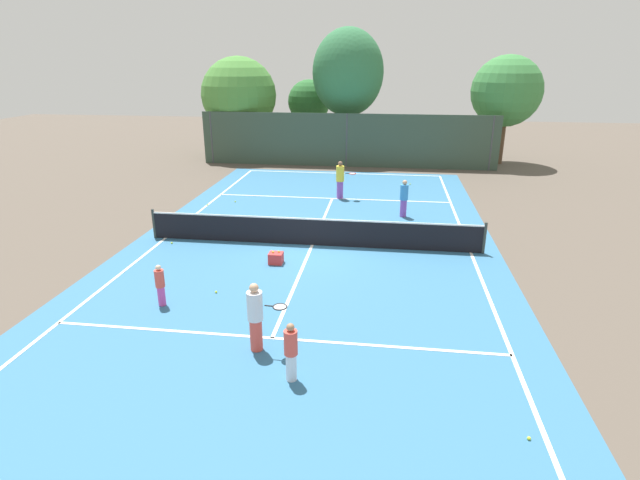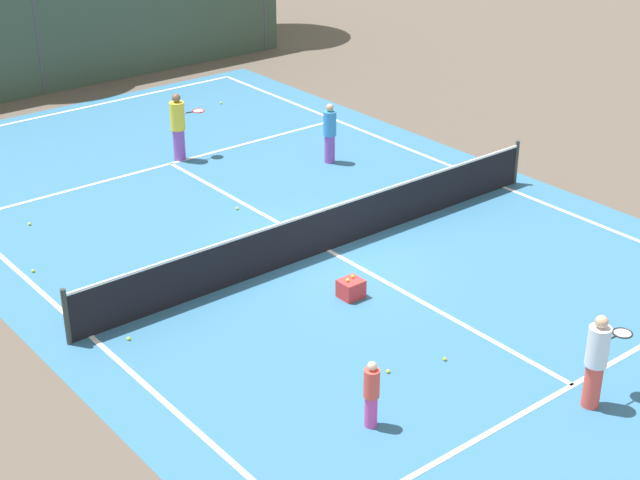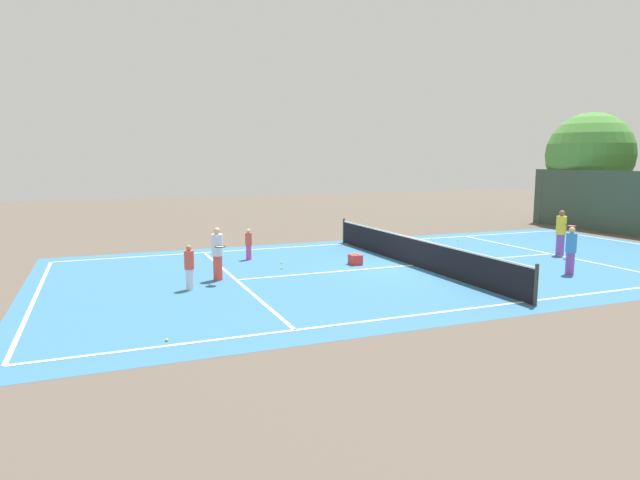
# 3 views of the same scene
# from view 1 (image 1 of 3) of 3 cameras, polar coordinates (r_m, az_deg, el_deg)

# --- Properties ---
(ground_plane) EXTENTS (80.00, 80.00, 0.00)m
(ground_plane) POSITION_cam_1_polar(r_m,az_deg,el_deg) (17.90, -0.88, -0.58)
(ground_plane) COLOR brown
(court_surface) EXTENTS (13.00, 25.00, 0.01)m
(court_surface) POSITION_cam_1_polar(r_m,az_deg,el_deg) (17.89, -0.88, -0.58)
(court_surface) COLOR teal
(court_surface) RESTS_ON ground_plane
(tennis_net) EXTENTS (11.90, 0.10, 1.10)m
(tennis_net) POSITION_cam_1_polar(r_m,az_deg,el_deg) (17.72, -0.89, 0.96)
(tennis_net) COLOR #333833
(tennis_net) RESTS_ON ground_plane
(perimeter_fence) EXTENTS (18.00, 0.12, 3.20)m
(perimeter_fence) POSITION_cam_1_polar(r_m,az_deg,el_deg) (31.03, 3.04, 11.23)
(perimeter_fence) COLOR #384C3D
(perimeter_fence) RESTS_ON ground_plane
(tree_0) EXTENTS (4.86, 4.86, 6.46)m
(tree_0) POSITION_cam_1_polar(r_m,az_deg,el_deg) (34.37, -9.21, 15.92)
(tree_0) COLOR brown
(tree_0) RESTS_ON ground_plane
(tree_1) EXTENTS (4.24, 4.24, 6.54)m
(tree_1) POSITION_cam_1_polar(r_m,az_deg,el_deg) (33.66, 20.42, 15.53)
(tree_1) COLOR brown
(tree_1) RESTS_ON ground_plane
(tree_2) EXTENTS (4.44, 4.13, 8.13)m
(tree_2) POSITION_cam_1_polar(r_m,az_deg,el_deg) (33.04, 3.19, 18.47)
(tree_2) COLOR brown
(tree_2) RESTS_ON ground_plane
(tree_3) EXTENTS (2.95, 2.95, 4.94)m
(tree_3) POSITION_cam_1_polar(r_m,az_deg,el_deg) (36.33, -1.25, 15.41)
(tree_3) COLOR brown
(tree_3) RESTS_ON ground_plane
(player_0) EXTENTS (0.33, 0.33, 1.57)m
(player_0) POSITION_cam_1_polar(r_m,az_deg,el_deg) (21.24, 9.51, 4.73)
(player_0) COLOR purple
(player_0) RESTS_ON ground_plane
(player_1) EXTENTS (0.28, 0.28, 1.31)m
(player_1) POSITION_cam_1_polar(r_m,az_deg,el_deg) (10.44, -3.32, -12.52)
(player_1) COLOR silver
(player_1) RESTS_ON ground_plane
(player_2) EXTENTS (0.93, 0.38, 1.65)m
(player_2) POSITION_cam_1_polar(r_m,az_deg,el_deg) (11.41, -7.30, -8.58)
(player_2) COLOR #E54C3F
(player_2) RESTS_ON ground_plane
(player_3) EXTENTS (0.96, 0.46, 1.78)m
(player_3) POSITION_cam_1_polar(r_m,az_deg,el_deg) (23.79, 2.32, 6.90)
(player_3) COLOR purple
(player_3) RESTS_ON ground_plane
(player_4) EXTENTS (0.25, 0.25, 1.17)m
(player_4) POSITION_cam_1_polar(r_m,az_deg,el_deg) (14.05, -17.70, -4.87)
(player_4) COLOR #D14799
(player_4) RESTS_ON ground_plane
(ball_crate) EXTENTS (0.45, 0.40, 0.43)m
(ball_crate) POSITION_cam_1_polar(r_m,az_deg,el_deg) (16.32, -5.03, -2.06)
(ball_crate) COLOR red
(ball_crate) RESTS_ON ground_plane
(tennis_ball_0) EXTENTS (0.07, 0.07, 0.07)m
(tennis_ball_0) POSITION_cam_1_polar(r_m,az_deg,el_deg) (23.62, -9.61, 4.33)
(tennis_ball_0) COLOR #CCE533
(tennis_ball_0) RESTS_ON ground_plane
(tennis_ball_1) EXTENTS (0.07, 0.07, 0.07)m
(tennis_ball_1) POSITION_cam_1_polar(r_m,az_deg,el_deg) (21.94, -13.45, 2.85)
(tennis_ball_1) COLOR #CCE533
(tennis_ball_1) RESTS_ON ground_plane
(tennis_ball_2) EXTENTS (0.07, 0.07, 0.07)m
(tennis_ball_2) POSITION_cam_1_polar(r_m,az_deg,el_deg) (27.05, 10.20, 6.27)
(tennis_ball_2) COLOR #CCE533
(tennis_ball_2) RESTS_ON ground_plane
(tennis_ball_3) EXTENTS (0.07, 0.07, 0.07)m
(tennis_ball_3) POSITION_cam_1_polar(r_m,az_deg,el_deg) (18.78, -16.49, -0.32)
(tennis_ball_3) COLOR #CCE533
(tennis_ball_3) RESTS_ON ground_plane
(tennis_ball_4) EXTENTS (0.07, 0.07, 0.07)m
(tennis_ball_4) POSITION_cam_1_polar(r_m,az_deg,el_deg) (23.33, -12.68, 3.93)
(tennis_ball_4) COLOR #CCE533
(tennis_ball_4) RESTS_ON ground_plane
(tennis_ball_5) EXTENTS (0.07, 0.07, 0.07)m
(tennis_ball_5) POSITION_cam_1_polar(r_m,az_deg,el_deg) (14.03, -8.21, -6.69)
(tennis_ball_5) COLOR #CCE533
(tennis_ball_5) RESTS_ON ground_plane
(tennis_ball_6) EXTENTS (0.07, 0.07, 0.07)m
(tennis_ball_6) POSITION_cam_1_polar(r_m,az_deg,el_deg) (10.08, 22.65, -20.07)
(tennis_ball_6) COLOR #CCE533
(tennis_ball_6) RESTS_ON ground_plane
(tennis_ball_7) EXTENTS (0.07, 0.07, 0.07)m
(tennis_ball_7) POSITION_cam_1_polar(r_m,az_deg,el_deg) (20.67, -0.51, 2.36)
(tennis_ball_7) COLOR #CCE533
(tennis_ball_7) RESTS_ON ground_plane
(tennis_ball_8) EXTENTS (0.07, 0.07, 0.07)m
(tennis_ball_8) POSITION_cam_1_polar(r_m,az_deg,el_deg) (14.60, -11.73, -5.80)
(tennis_ball_8) COLOR #CCE533
(tennis_ball_8) RESTS_ON ground_plane
(tennis_ball_9) EXTENTS (0.07, 0.07, 0.07)m
(tennis_ball_9) POSITION_cam_1_polar(r_m,az_deg,el_deg) (18.16, 5.01, -0.24)
(tennis_ball_9) COLOR #CCE533
(tennis_ball_9) RESTS_ON ground_plane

